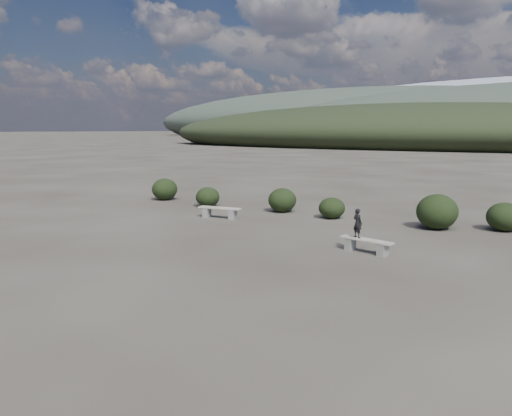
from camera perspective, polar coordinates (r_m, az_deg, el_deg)
The scene contains 10 objects.
ground at distance 14.13m, azimuth -10.05°, elevation -6.05°, with size 1200.00×1200.00×0.00m, color #302C25.
bench_left at distance 20.58m, azimuth -4.19°, elevation -0.41°, with size 1.85×0.69×0.45m.
bench_right at distance 15.16m, azimuth 12.48°, elevation -4.10°, with size 1.71×0.64×0.42m.
seated_person at distance 15.20m, azimuth 11.54°, elevation -1.70°, with size 0.32×0.21×0.88m, color black.
shrub_a at distance 23.63m, azimuth -5.54°, elevation 1.26°, with size 1.13×1.13×0.93m, color black.
shrub_b at distance 22.04m, azimuth 3.02°, elevation 0.90°, with size 1.24×1.24×1.06m, color black.
shrub_c at distance 20.68m, azimuth 8.66°, elevation 0.00°, with size 1.08×1.08×0.87m, color black.
shrub_d at distance 19.40m, azimuth 19.99°, elevation -0.40°, with size 1.48×1.48×1.29m, color black.
shrub_e at distance 20.01m, azimuth 26.52°, elevation -0.92°, with size 1.24×1.24×1.03m, color black.
shrub_f at distance 26.22m, azimuth -10.40°, elevation 2.12°, with size 1.31×1.31×1.11m, color black.
Camera 1 is at (9.55, -9.75, 3.64)m, focal length 35.00 mm.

